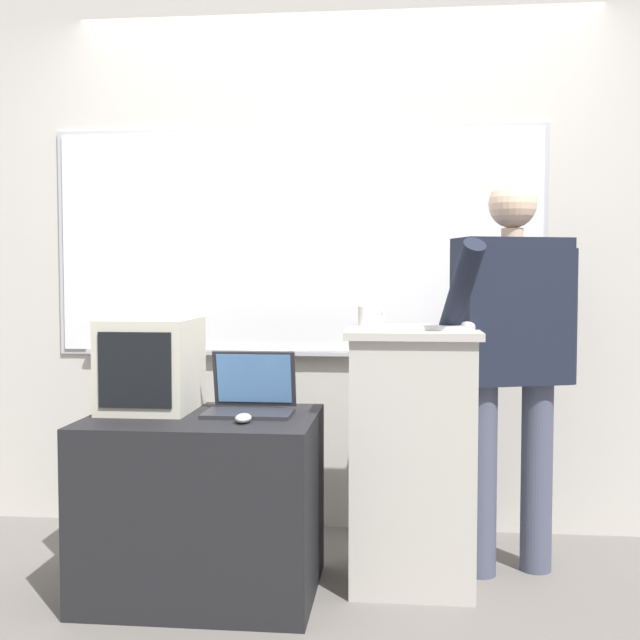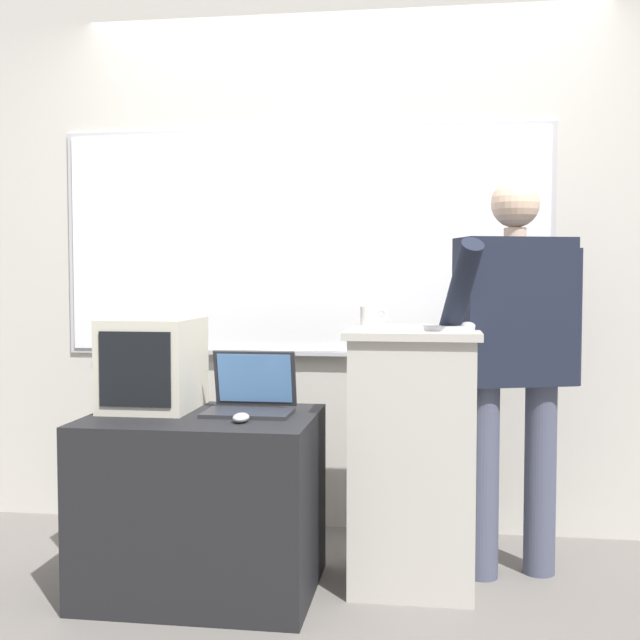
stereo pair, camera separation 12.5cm
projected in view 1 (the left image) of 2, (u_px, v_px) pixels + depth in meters
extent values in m
plane|color=slate|center=(307.00, 624.00, 2.85)|extent=(30.00, 30.00, 0.00)
cube|color=beige|center=(335.00, 250.00, 3.94)|extent=(6.40, 0.12, 2.73)
cube|color=#B7B7BC|center=(296.00, 242.00, 3.89)|extent=(2.39, 0.02, 1.11)
cube|color=white|center=(296.00, 242.00, 3.88)|extent=(2.34, 0.02, 1.06)
cube|color=#B7B7BC|center=(296.00, 354.00, 3.90)|extent=(2.11, 0.04, 0.02)
cube|color=#BCB7AD|center=(412.00, 460.00, 3.22)|extent=(0.48, 0.47, 1.00)
cube|color=#BCB7AD|center=(413.00, 333.00, 3.20)|extent=(0.52, 0.51, 0.03)
cube|color=black|center=(203.00, 504.00, 3.12)|extent=(0.88, 0.66, 0.70)
cylinder|color=#474C60|center=(481.00, 480.00, 3.30)|extent=(0.13, 0.13, 0.80)
cylinder|color=#474C60|center=(537.00, 477.00, 3.36)|extent=(0.13, 0.13, 0.80)
cube|color=black|center=(511.00, 311.00, 3.29)|extent=(0.50, 0.35, 0.60)
cylinder|color=beige|center=(512.00, 233.00, 3.27)|extent=(0.09, 0.09, 0.04)
sphere|color=beige|center=(513.00, 204.00, 3.27)|extent=(0.20, 0.20, 0.20)
cylinder|color=black|center=(456.00, 304.00, 3.06)|extent=(0.21, 0.42, 0.50)
cylinder|color=black|center=(567.00, 316.00, 3.35)|extent=(0.08, 0.08, 0.57)
cube|color=#28282D|center=(248.00, 414.00, 3.11)|extent=(0.34, 0.21, 0.01)
cube|color=#28282D|center=(254.00, 379.00, 3.23)|extent=(0.33, 0.06, 0.23)
cube|color=#598CCC|center=(254.00, 378.00, 3.22)|extent=(0.30, 0.05, 0.20)
cube|color=silver|center=(421.00, 327.00, 3.13)|extent=(0.41, 0.13, 0.02)
ellipsoid|color=#BCBCC1|center=(243.00, 418.00, 2.95)|extent=(0.06, 0.10, 0.03)
ellipsoid|color=silver|center=(467.00, 326.00, 3.12)|extent=(0.06, 0.10, 0.03)
cube|color=beige|center=(152.00, 364.00, 3.23)|extent=(0.35, 0.40, 0.37)
cube|color=black|center=(135.00, 370.00, 3.03)|extent=(0.28, 0.01, 0.29)
cylinder|color=silver|center=(366.00, 316.00, 3.40)|extent=(0.07, 0.07, 0.08)
torus|color=silver|center=(379.00, 315.00, 3.40)|extent=(0.06, 0.02, 0.06)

